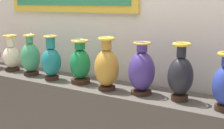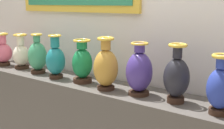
{
  "view_description": "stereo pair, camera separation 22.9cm",
  "coord_description": "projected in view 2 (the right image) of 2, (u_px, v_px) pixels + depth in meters",
  "views": [
    {
      "loc": [
        1.2,
        -1.9,
        1.64
      ],
      "look_at": [
        0.0,
        0.0,
        1.19
      ],
      "focal_mm": 49.11,
      "sensor_mm": 36.0,
      "label": 1
    },
    {
      "loc": [
        1.39,
        -1.77,
        1.64
      ],
      "look_at": [
        0.0,
        0.0,
        1.19
      ],
      "focal_mm": 49.11,
      "sensor_mm": 36.0,
      "label": 2
    }
  ],
  "objects": [
    {
      "name": "vase_rose",
      "position": [
        3.0,
        52.0,
        3.11
      ],
      "size": [
        0.18,
        0.18,
        0.33
      ],
      "color": "#382319",
      "rests_on": "display_shelf"
    },
    {
      "name": "vase_ivory",
      "position": [
        21.0,
        54.0,
        2.97
      ],
      "size": [
        0.16,
        0.16,
        0.34
      ],
      "color": "#382319",
      "rests_on": "display_shelf"
    },
    {
      "name": "vase_onyx",
      "position": [
        176.0,
        77.0,
        1.95
      ],
      "size": [
        0.17,
        0.17,
        0.38
      ],
      "color": "#382319",
      "rests_on": "display_shelf"
    },
    {
      "name": "vase_ochre",
      "position": [
        106.0,
        67.0,
        2.24
      ],
      "size": [
        0.18,
        0.18,
        0.39
      ],
      "color": "#382319",
      "rests_on": "display_shelf"
    },
    {
      "name": "vase_teal",
      "position": [
        56.0,
        60.0,
        2.58
      ],
      "size": [
        0.16,
        0.16,
        0.37
      ],
      "color": "#382319",
      "rests_on": "display_shelf"
    },
    {
      "name": "back_wall",
      "position": [
        131.0,
        40.0,
        2.48
      ],
      "size": [
        5.75,
        0.14,
        2.66
      ],
      "color": "silver",
      "rests_on": "ground_plane"
    },
    {
      "name": "vase_emerald",
      "position": [
        82.0,
        63.0,
        2.44
      ],
      "size": [
        0.16,
        0.16,
        0.35
      ],
      "color": "#382319",
      "rests_on": "display_shelf"
    },
    {
      "name": "vase_indigo",
      "position": [
        139.0,
        72.0,
        2.11
      ],
      "size": [
        0.19,
        0.19,
        0.37
      ],
      "color": "#382319",
      "rests_on": "display_shelf"
    },
    {
      "name": "vase_cobalt",
      "position": [
        220.0,
        88.0,
        1.74
      ],
      "size": [
        0.15,
        0.15,
        0.35
      ],
      "color": "#382319",
      "rests_on": "display_shelf"
    },
    {
      "name": "vase_jade",
      "position": [
        37.0,
        56.0,
        2.77
      ],
      "size": [
        0.17,
        0.17,
        0.36
      ],
      "color": "#382319",
      "rests_on": "display_shelf"
    }
  ]
}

